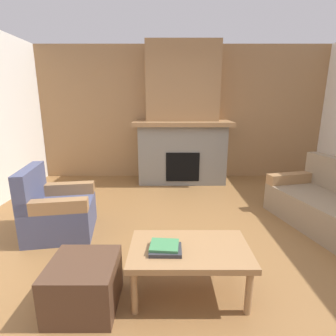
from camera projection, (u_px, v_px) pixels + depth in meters
ground at (193, 248)px, 2.95m from camera, size 9.00×9.00×0.00m
wall_back_wood_panel at (182, 114)px, 5.51m from camera, size 6.00×0.12×2.70m
fireplace at (183, 124)px, 5.20m from camera, size 1.90×0.82×2.70m
armchair at (57, 211)px, 3.24m from camera, size 0.87×0.87×0.85m
coffee_table at (190, 253)px, 2.19m from camera, size 1.00×0.60×0.43m
ottoman at (84, 284)px, 2.07m from camera, size 0.52×0.52×0.40m
book_stack_near_edge at (165, 248)px, 2.12m from camera, size 0.26×0.23×0.05m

